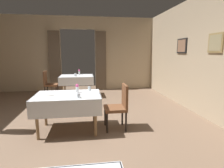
{
  "coord_description": "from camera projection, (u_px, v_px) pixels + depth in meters",
  "views": [
    {
      "loc": [
        0.34,
        -3.41,
        1.57
      ],
      "look_at": [
        0.9,
        0.55,
        0.86
      ],
      "focal_mm": 28.64,
      "sensor_mm": 36.0,
      "label": 1
    }
  ],
  "objects": [
    {
      "name": "wall_right",
      "position": [
        224.0,
        56.0,
        3.73
      ],
      "size": [
        0.16,
        8.4,
        3.0
      ],
      "color": "tan",
      "rests_on": "ground"
    },
    {
      "name": "dining_table_mid",
      "position": [
        68.0,
        100.0,
        3.55
      ],
      "size": [
        1.29,
        0.9,
        0.75
      ],
      "color": "olive",
      "rests_on": "ground"
    },
    {
      "name": "chair_far_left",
      "position": [
        49.0,
        83.0,
        6.31
      ],
      "size": [
        0.44,
        0.44,
        0.93
      ],
      "color": "black",
      "rests_on": "ground"
    },
    {
      "name": "dining_table_far",
      "position": [
        77.0,
        79.0,
        6.42
      ],
      "size": [
        1.18,
        0.88,
        0.75
      ],
      "color": "olive",
      "rests_on": "ground"
    },
    {
      "name": "glass_mid_b",
      "position": [
        89.0,
        89.0,
        3.84
      ],
      "size": [
        0.06,
        0.06,
        0.1
      ],
      "primitive_type": "cylinder",
      "color": "silver",
      "rests_on": "dining_table_mid"
    },
    {
      "name": "flower_vase_far",
      "position": [
        79.0,
        72.0,
        6.59
      ],
      "size": [
        0.07,
        0.07,
        0.2
      ],
      "color": "silver",
      "rests_on": "dining_table_far"
    },
    {
      "name": "wall_back",
      "position": [
        78.0,
        54.0,
        7.37
      ],
      "size": [
        6.4,
        0.27,
        3.0
      ],
      "color": "tan",
      "rests_on": "ground"
    },
    {
      "name": "chair_mid_right",
      "position": [
        119.0,
        105.0,
        3.67
      ],
      "size": [
        0.44,
        0.44,
        0.93
      ],
      "color": "black",
      "rests_on": "ground"
    },
    {
      "name": "plate_mid_c",
      "position": [
        50.0,
        95.0,
        3.49
      ],
      "size": [
        0.21,
        0.21,
        0.01
      ],
      "primitive_type": "cylinder",
      "color": "white",
      "rests_on": "dining_table_mid"
    },
    {
      "name": "glass_mid_d",
      "position": [
        79.0,
        96.0,
        3.26
      ],
      "size": [
        0.07,
        0.07,
        0.09
      ],
      "primitive_type": "cylinder",
      "color": "silver",
      "rests_on": "dining_table_mid"
    },
    {
      "name": "ground",
      "position": [
        71.0,
        132.0,
        3.56
      ],
      "size": [
        10.08,
        10.08,
        0.0
      ],
      "primitive_type": "plane",
      "color": "#7A604C"
    },
    {
      "name": "flower_vase_mid",
      "position": [
        77.0,
        88.0,
        3.7
      ],
      "size": [
        0.07,
        0.07,
        0.18
      ],
      "color": "silver",
      "rests_on": "dining_table_mid"
    },
    {
      "name": "glass_far_b",
      "position": [
        75.0,
        75.0,
        6.23
      ],
      "size": [
        0.08,
        0.08,
        0.11
      ],
      "primitive_type": "cylinder",
      "color": "silver",
      "rests_on": "dining_table_far"
    }
  ]
}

